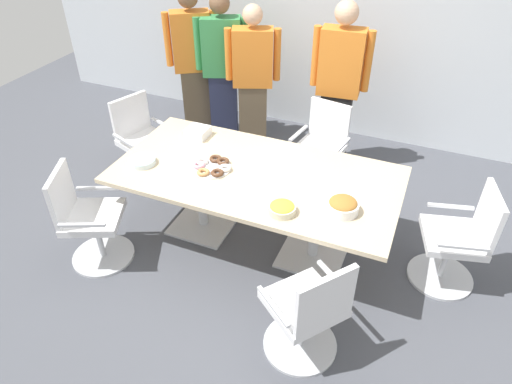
{
  "coord_description": "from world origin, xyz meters",
  "views": [
    {
      "loc": [
        1.24,
        -2.96,
        2.92
      ],
      "look_at": [
        0.0,
        0.0,
        0.55
      ],
      "focal_mm": 32.31,
      "sensor_mm": 36.0,
      "label": 1
    }
  ],
  "objects_px": {
    "plate_stack": "(142,161)",
    "office_chair_4": "(458,243)",
    "office_chair_0": "(321,152)",
    "napkin_pile": "(198,132)",
    "person_standing_3": "(339,86)",
    "snack_bowl_pretzels": "(343,205)",
    "office_chair_2": "(88,222)",
    "person_standing_2": "(253,79)",
    "office_chair_1": "(143,145)",
    "conference_table": "(256,185)",
    "office_chair_3": "(308,314)",
    "donut_platter": "(212,166)",
    "snack_bowl_chips_yellow": "(282,208)",
    "person_standing_0": "(193,63)",
    "person_standing_1": "(222,68)"
  },
  "relations": [
    {
      "from": "office_chair_3",
      "to": "donut_platter",
      "type": "height_order",
      "value": "office_chair_3"
    },
    {
      "from": "office_chair_0",
      "to": "office_chair_2",
      "type": "xyz_separation_m",
      "value": [
        -1.5,
        -1.85,
        0.0
      ]
    },
    {
      "from": "office_chair_4",
      "to": "person_standing_3",
      "type": "height_order",
      "value": "person_standing_3"
    },
    {
      "from": "office_chair_4",
      "to": "napkin_pile",
      "type": "height_order",
      "value": "office_chair_4"
    },
    {
      "from": "plate_stack",
      "to": "office_chair_4",
      "type": "bearing_deg",
      "value": 9.03
    },
    {
      "from": "person_standing_2",
      "to": "plate_stack",
      "type": "distance_m",
      "value": 1.84
    },
    {
      "from": "office_chair_0",
      "to": "person_standing_3",
      "type": "xyz_separation_m",
      "value": [
        0.01,
        0.47,
        0.54
      ]
    },
    {
      "from": "office_chair_2",
      "to": "office_chair_3",
      "type": "bearing_deg",
      "value": 60.17
    },
    {
      "from": "office_chair_0",
      "to": "person_standing_1",
      "type": "height_order",
      "value": "person_standing_1"
    },
    {
      "from": "office_chair_2",
      "to": "snack_bowl_chips_yellow",
      "type": "bearing_deg",
      "value": 78.55
    },
    {
      "from": "office_chair_0",
      "to": "office_chair_4",
      "type": "relative_size",
      "value": 1.0
    },
    {
      "from": "person_standing_1",
      "to": "person_standing_3",
      "type": "distance_m",
      "value": 1.4
    },
    {
      "from": "office_chair_2",
      "to": "person_standing_2",
      "type": "distance_m",
      "value": 2.43
    },
    {
      "from": "person_standing_3",
      "to": "office_chair_0",
      "type": "bearing_deg",
      "value": 83.14
    },
    {
      "from": "office_chair_1",
      "to": "napkin_pile",
      "type": "relative_size",
      "value": 4.57
    },
    {
      "from": "person_standing_3",
      "to": "snack_bowl_pretzels",
      "type": "height_order",
      "value": "person_standing_3"
    },
    {
      "from": "donut_platter",
      "to": "snack_bowl_chips_yellow",
      "type": "bearing_deg",
      "value": -23.51
    },
    {
      "from": "office_chair_0",
      "to": "snack_bowl_pretzels",
      "type": "xyz_separation_m",
      "value": [
        0.52,
        -1.32,
        0.4
      ]
    },
    {
      "from": "office_chair_0",
      "to": "office_chair_2",
      "type": "height_order",
      "value": "same"
    },
    {
      "from": "snack_bowl_pretzels",
      "to": "plate_stack",
      "type": "distance_m",
      "value": 1.76
    },
    {
      "from": "office_chair_0",
      "to": "person_standing_1",
      "type": "bearing_deg",
      "value": -11.59
    },
    {
      "from": "office_chair_0",
      "to": "person_standing_3",
      "type": "bearing_deg",
      "value": -81.38
    },
    {
      "from": "office_chair_2",
      "to": "office_chair_1",
      "type": "bearing_deg",
      "value": 169.36
    },
    {
      "from": "office_chair_2",
      "to": "person_standing_0",
      "type": "xyz_separation_m",
      "value": [
        -0.25,
        2.36,
        0.52
      ]
    },
    {
      "from": "office_chair_1",
      "to": "person_standing_2",
      "type": "height_order",
      "value": "person_standing_2"
    },
    {
      "from": "person_standing_2",
      "to": "snack_bowl_pretzels",
      "type": "relative_size",
      "value": 6.98
    },
    {
      "from": "snack_bowl_pretzels",
      "to": "person_standing_3",
      "type": "bearing_deg",
      "value": 105.95
    },
    {
      "from": "person_standing_0",
      "to": "office_chair_2",
      "type": "bearing_deg",
      "value": 63.79
    },
    {
      "from": "snack_bowl_pretzels",
      "to": "plate_stack",
      "type": "bearing_deg",
      "value": -179.3
    },
    {
      "from": "office_chair_0",
      "to": "napkin_pile",
      "type": "bearing_deg",
      "value": 45.28
    },
    {
      "from": "office_chair_4",
      "to": "donut_platter",
      "type": "distance_m",
      "value": 2.1
    },
    {
      "from": "office_chair_4",
      "to": "person_standing_3",
      "type": "bearing_deg",
      "value": 30.84
    },
    {
      "from": "person_standing_3",
      "to": "snack_bowl_pretzels",
      "type": "distance_m",
      "value": 1.86
    },
    {
      "from": "person_standing_0",
      "to": "person_standing_2",
      "type": "height_order",
      "value": "person_standing_0"
    },
    {
      "from": "office_chair_0",
      "to": "conference_table",
      "type": "bearing_deg",
      "value": 85.83
    },
    {
      "from": "office_chair_3",
      "to": "person_standing_0",
      "type": "height_order",
      "value": "person_standing_0"
    },
    {
      "from": "plate_stack",
      "to": "office_chair_2",
      "type": "bearing_deg",
      "value": -116.62
    },
    {
      "from": "snack_bowl_pretzels",
      "to": "snack_bowl_chips_yellow",
      "type": "height_order",
      "value": "snack_bowl_pretzels"
    },
    {
      "from": "person_standing_2",
      "to": "plate_stack",
      "type": "height_order",
      "value": "person_standing_2"
    },
    {
      "from": "plate_stack",
      "to": "office_chair_0",
      "type": "bearing_deg",
      "value": 47.19
    },
    {
      "from": "office_chair_2",
      "to": "person_standing_2",
      "type": "bearing_deg",
      "value": 143.39
    },
    {
      "from": "office_chair_4",
      "to": "snack_bowl_pretzels",
      "type": "distance_m",
      "value": 1.05
    },
    {
      "from": "office_chair_2",
      "to": "plate_stack",
      "type": "distance_m",
      "value": 0.68
    },
    {
      "from": "office_chair_4",
      "to": "person_standing_3",
      "type": "distance_m",
      "value": 2.04
    },
    {
      "from": "person_standing_0",
      "to": "person_standing_3",
      "type": "distance_m",
      "value": 1.76
    },
    {
      "from": "person_standing_3",
      "to": "donut_platter",
      "type": "relative_size",
      "value": 5.41
    },
    {
      "from": "office_chair_4",
      "to": "conference_table",
      "type": "bearing_deg",
      "value": 81.47
    },
    {
      "from": "office_chair_4",
      "to": "snack_bowl_pretzels",
      "type": "xyz_separation_m",
      "value": [
        -0.89,
        -0.4,
        0.4
      ]
    },
    {
      "from": "office_chair_1",
      "to": "office_chair_3",
      "type": "distance_m",
      "value": 2.73
    },
    {
      "from": "donut_platter",
      "to": "plate_stack",
      "type": "relative_size",
      "value": 1.44
    }
  ]
}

